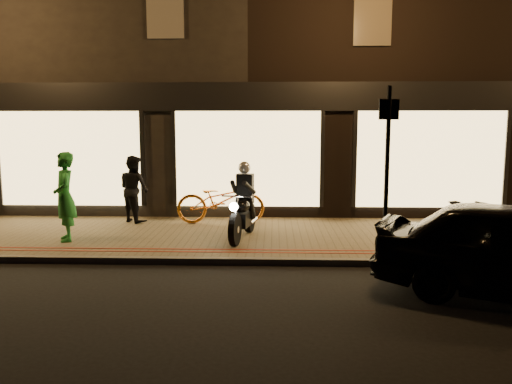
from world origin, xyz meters
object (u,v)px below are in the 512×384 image
motorcycle (243,209)px  bicycle_gold (221,200)px  sign_post (387,163)px  person_green (65,197)px

motorcycle → bicycle_gold: size_ratio=0.93×
motorcycle → sign_post: size_ratio=0.64×
bicycle_gold → person_green: person_green is taller
sign_post → bicycle_gold: sign_post is taller
motorcycle → sign_post: 3.14m
bicycle_gold → motorcycle: bearing=-164.4°
bicycle_gold → sign_post: bearing=-138.9°
bicycle_gold → person_green: 3.55m
motorcycle → person_green: 3.61m
motorcycle → person_green: (-3.58, -0.37, 0.29)m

